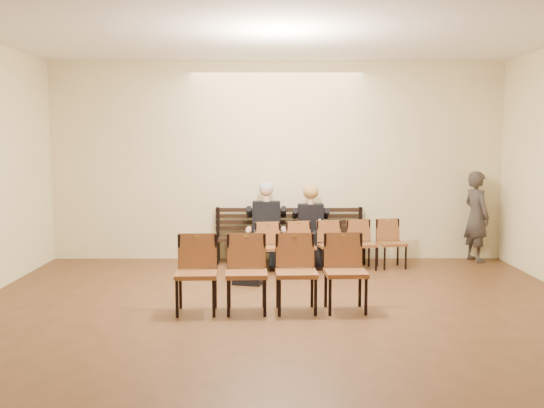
{
  "coord_description": "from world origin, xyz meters",
  "views": [
    {
      "loc": [
        -0.15,
        -5.75,
        2.12
      ],
      "look_at": [
        -0.09,
        4.05,
        1.09
      ],
      "focal_mm": 40.0,
      "sensor_mm": 36.0,
      "label": 1
    }
  ],
  "objects": [
    {
      "name": "seated_woman",
      "position": [
        0.58,
        4.53,
        0.64
      ],
      "size": [
        0.55,
        0.76,
        1.27
      ],
      "primitive_type": null,
      "color": "black",
      "rests_on": "ground"
    },
    {
      "name": "chair_row_back",
      "position": [
        -0.11,
        1.59,
        0.48
      ],
      "size": [
        2.37,
        0.62,
        0.97
      ],
      "primitive_type": "cube",
      "rotation": [
        0.0,
        0.0,
        0.04
      ],
      "color": "brown",
      "rests_on": "ground"
    },
    {
      "name": "chair_row_front",
      "position": [
        0.89,
        4.0,
        0.41
      ],
      "size": [
        2.53,
        0.9,
        0.81
      ],
      "primitive_type": "cube",
      "rotation": [
        0.0,
        0.0,
        0.19
      ],
      "color": "brown",
      "rests_on": "ground"
    },
    {
      "name": "room_walls",
      "position": [
        0.0,
        0.79,
        2.54
      ],
      "size": [
        8.02,
        10.01,
        3.51
      ],
      "color": "beige",
      "rests_on": "ground"
    },
    {
      "name": "passerby",
      "position": [
        3.5,
        4.75,
        0.91
      ],
      "size": [
        0.62,
        0.77,
        1.83
      ],
      "primitive_type": "imported",
      "rotation": [
        0.0,
        0.0,
        1.88
      ],
      "color": "#342F2B",
      "rests_on": "ground"
    },
    {
      "name": "seated_man",
      "position": [
        -0.19,
        4.53,
        0.71
      ],
      "size": [
        0.59,
        0.82,
        1.42
      ],
      "primitive_type": null,
      "color": "black",
      "rests_on": "ground"
    },
    {
      "name": "bag",
      "position": [
        -0.45,
        3.06,
        0.15
      ],
      "size": [
        0.48,
        0.38,
        0.31
      ],
      "primitive_type": "cube",
      "rotation": [
        0.0,
        0.0,
        -0.25
      ],
      "color": "black",
      "rests_on": "ground"
    },
    {
      "name": "ground",
      "position": [
        0.0,
        0.0,
        0.0
      ],
      "size": [
        10.0,
        10.0,
        0.0
      ],
      "primitive_type": "plane",
      "color": "brown",
      "rests_on": "ground"
    },
    {
      "name": "water_bottle",
      "position": [
        0.71,
        4.27,
        0.56
      ],
      "size": [
        0.08,
        0.08,
        0.23
      ],
      "primitive_type": "cylinder",
      "rotation": [
        0.0,
        0.0,
        0.16
      ],
      "color": "silver",
      "rests_on": "bench"
    },
    {
      "name": "laptop",
      "position": [
        -0.23,
        4.39,
        0.57
      ],
      "size": [
        0.33,
        0.26,
        0.24
      ],
      "primitive_type": "cube",
      "rotation": [
        0.0,
        0.0,
        0.01
      ],
      "color": "#B6B6BA",
      "rests_on": "bench"
    },
    {
      "name": "bench",
      "position": [
        0.22,
        4.65,
        0.23
      ],
      "size": [
        2.6,
        0.9,
        0.45
      ],
      "primitive_type": "cube",
      "color": "black",
      "rests_on": "ground"
    }
  ]
}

